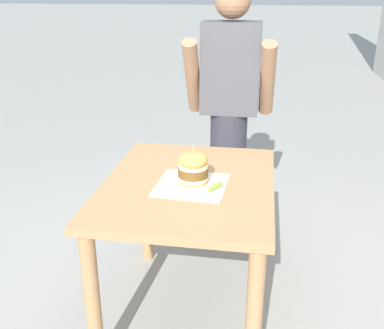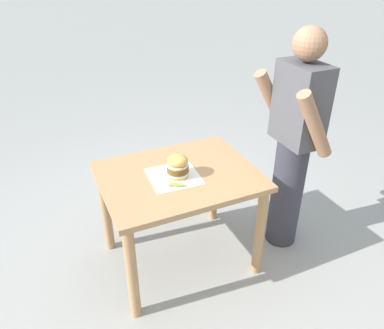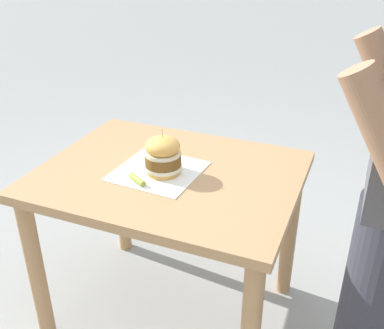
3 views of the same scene
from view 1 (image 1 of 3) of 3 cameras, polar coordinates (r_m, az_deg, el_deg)
name	(u,v)px [view 1 (image 1 of 3)]	position (r m, az deg, el deg)	size (l,w,h in m)	color
ground_plane	(189,309)	(2.60, -0.37, -17.93)	(80.00, 80.00, 0.00)	#9E9E99
patio_table	(189,206)	(2.24, -0.41, -5.30)	(0.82, 1.04, 0.77)	tan
serving_paper	(191,185)	(2.15, -0.07, -2.60)	(0.33, 0.33, 0.00)	white
sandwich	(193,168)	(2.14, 0.15, -0.41)	(0.15, 0.15, 0.19)	gold
pickle_spear	(215,187)	(2.10, 2.95, -2.83)	(0.02, 0.02, 0.09)	#8EA83D
diner_across_table	(229,114)	(2.93, 4.73, 6.36)	(0.55, 0.35, 1.69)	#33333D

